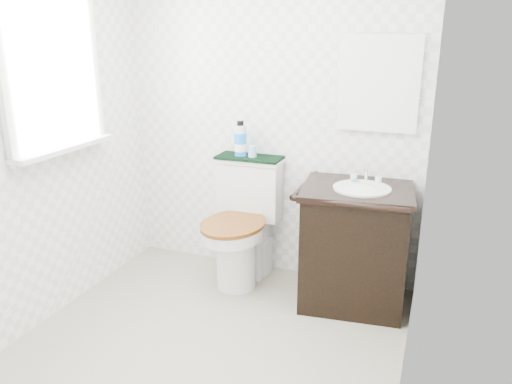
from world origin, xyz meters
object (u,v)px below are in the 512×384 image
Objects in this scene: vanity at (355,243)px; trash_bin at (258,255)px; toilet at (243,229)px; cup at (252,151)px; mouthwash_bottle at (241,140)px.

vanity is 0.82m from trash_bin.
vanity reaches higher than toilet.
cup is (-0.05, 0.00, 0.81)m from trash_bin.
cup reaches higher than toilet.
vanity is 3.29× the size of trash_bin.
toilet is 11.20× the size of cup.
mouthwash_bottle is at bearing 118.10° from toilet.
toilet is 3.20× the size of trash_bin.
trash_bin is 1.10× the size of mouthwash_bottle.
trash_bin is 3.49× the size of cup.
toilet is at bearing 175.89° from vanity.
mouthwash_bottle is 0.12m from cup.
vanity is at bearing -4.11° from toilet.
vanity reaches higher than trash_bin.
trash_bin is at bearing 57.94° from toilet.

